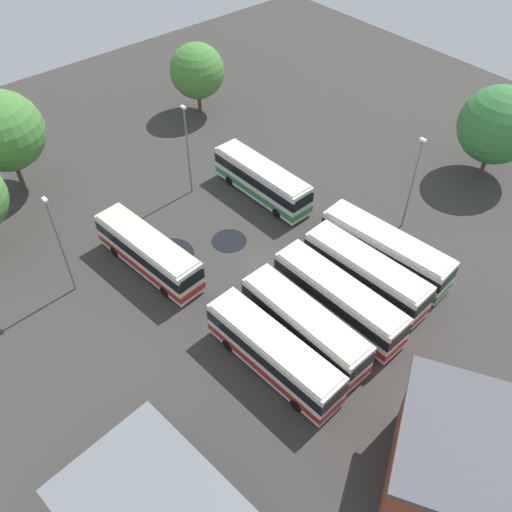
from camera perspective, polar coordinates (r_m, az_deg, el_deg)
The scene contains 19 objects.
ground_plane at distance 46.44m, azimuth 1.18°, elevation -1.20°, with size 92.49×92.49×0.00m, color #383533.
bus_row0_slot0 at distance 46.00m, azimuth -11.17°, elevation 0.41°, with size 11.14×3.78×3.48m.
bus_row0_slot4 at distance 52.69m, azimuth 0.63°, elevation 7.95°, with size 11.10×3.02×3.48m.
bus_row1_slot0 at distance 38.58m, azimuth 1.83°, elevation -10.07°, with size 11.24×3.37×3.48m.
bus_row1_slot1 at distance 40.17m, azimuth 5.07°, elevation -7.19°, with size 10.91×2.98×3.48m.
bus_row1_slot2 at distance 42.14m, azimuth 8.60°, elevation -4.37°, with size 11.46×3.12×3.48m.
bus_row1_slot3 at distance 44.32m, azimuth 11.36°, elevation -1.74°, with size 11.00×3.39×3.48m.
bus_row1_slot4 at distance 46.60m, azimuth 13.36°, elevation 0.65°, with size 11.74×3.87×3.48m.
depot_building at distance 35.02m, azimuth 21.62°, elevation -20.19°, with size 12.10×11.97×6.43m.
maintenance_shelter at distance 31.77m, azimuth -10.86°, elevation -24.49°, with size 10.83×8.42×4.17m.
lamp_post_far_corner at distance 51.73m, azimuth -7.17°, elevation 11.18°, with size 0.56×0.28×9.29m.
lamp_post_mid_lot at distance 49.03m, azimuth 16.07°, elevation 7.52°, with size 0.56×0.28×9.27m.
lamp_post_near_entrance at distance 43.70m, azimuth -19.80°, elevation 1.27°, with size 0.56×0.28×9.40m.
tree_north_edge at distance 58.42m, azimuth 23.95°, elevation 12.41°, with size 7.52×7.52×9.37m.
tree_northwest at distance 56.44m, azimuth -24.92°, elevation 11.75°, with size 7.49×7.49×10.03m.
tree_west_edge at distance 65.12m, azimuth -6.18°, elevation 18.68°, with size 6.18×6.18×8.16m.
puddle_centre_drain at distance 54.97m, azimuth 4.32°, elevation 7.20°, with size 1.69×1.69×0.01m, color black.
puddle_back_corner at distance 48.12m, azimuth -8.97°, elevation 0.15°, with size 4.21×4.21×0.01m, color black.
puddle_between_rows at distance 48.85m, azimuth -2.84°, elevation 1.59°, with size 3.18×3.18×0.01m, color black.
Camera 1 is at (24.05, -21.65, 33.31)m, focal length 38.27 mm.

